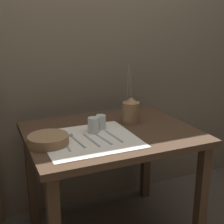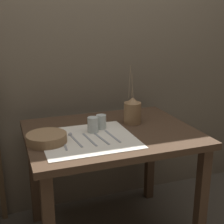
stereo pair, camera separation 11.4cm
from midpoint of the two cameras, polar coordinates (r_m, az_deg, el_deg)
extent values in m
cube|color=#6B5E4C|center=(2.32, -6.81, 10.93)|extent=(7.00, 0.06, 2.40)
cube|color=#422D1E|center=(1.94, -1.89, -4.00)|extent=(1.03, 0.81, 0.04)
cube|color=#422D1E|center=(2.05, 14.41, -15.21)|extent=(0.06, 0.06, 0.72)
cube|color=#422D1E|center=(2.31, -15.93, -11.53)|extent=(0.06, 0.06, 0.72)
cube|color=#422D1E|center=(2.56, 4.92, -8.02)|extent=(0.06, 0.06, 0.72)
cube|color=silver|center=(1.81, -5.91, -4.98)|extent=(0.53, 0.49, 0.00)
cylinder|color=olive|center=(2.06, 1.92, -0.11)|extent=(0.11, 0.11, 0.14)
cone|color=olive|center=(2.04, 1.95, 2.24)|extent=(0.09, 0.09, 0.04)
cylinder|color=#847056|center=(2.02, 1.31, 5.57)|extent=(0.02, 0.03, 0.20)
cylinder|color=#847056|center=(2.04, 1.80, 4.94)|extent=(0.01, 0.02, 0.15)
cylinder|color=#847056|center=(2.00, 1.75, 5.60)|extent=(0.03, 0.01, 0.21)
cylinder|color=#8E6B47|center=(1.77, -13.40, -5.01)|extent=(0.22, 0.22, 0.05)
cylinder|color=silver|center=(1.89, -5.18, -2.41)|extent=(0.07, 0.07, 0.09)
cylinder|color=silver|center=(1.95, -3.73, -1.85)|extent=(0.06, 0.06, 0.09)
cube|color=#939399|center=(1.75, -10.24, -5.82)|extent=(0.03, 0.21, 0.00)
cube|color=#939399|center=(1.78, -8.15, -5.36)|extent=(0.03, 0.21, 0.00)
sphere|color=#939399|center=(1.87, -9.31, -4.21)|extent=(0.02, 0.02, 0.02)
cube|color=#939399|center=(1.78, -5.63, -5.15)|extent=(0.03, 0.21, 0.00)
cube|color=#939399|center=(1.80, -3.56, -4.85)|extent=(0.04, 0.21, 0.00)
sphere|color=#939399|center=(1.89, -5.03, -3.77)|extent=(0.02, 0.02, 0.02)
cube|color=#939399|center=(1.83, -1.48, -4.46)|extent=(0.03, 0.21, 0.00)
camera|label=1|loc=(0.06, -91.72, -0.52)|focal=50.00mm
camera|label=2|loc=(0.06, 88.28, 0.52)|focal=50.00mm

